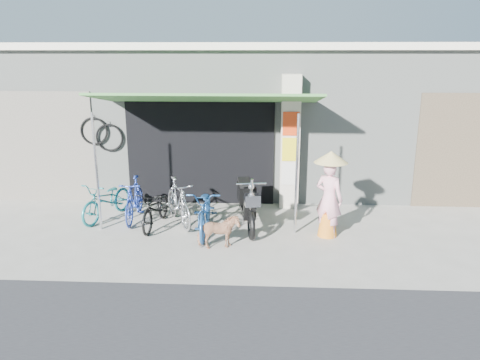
# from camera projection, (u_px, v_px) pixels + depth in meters

# --- Properties ---
(ground) EXTENTS (80.00, 80.00, 0.00)m
(ground) POSITION_uv_depth(u_px,v_px,m) (248.00, 247.00, 8.58)
(ground) COLOR #A09B90
(ground) RESTS_ON ground
(bicycle_shop) EXTENTS (12.30, 5.30, 3.66)m
(bicycle_shop) POSITION_uv_depth(u_px,v_px,m) (255.00, 113.00, 13.00)
(bicycle_shop) COLOR gray
(bicycle_shop) RESTS_ON ground
(shop_pillar) EXTENTS (0.42, 0.44, 3.00)m
(shop_pillar) POSITION_uv_depth(u_px,v_px,m) (290.00, 142.00, 10.50)
(shop_pillar) COLOR #C0B5A4
(shop_pillar) RESTS_ON ground
(awning) EXTENTS (4.60, 1.88, 2.72)m
(awning) POSITION_uv_depth(u_px,v_px,m) (207.00, 100.00, 9.53)
(awning) COLOR #376F32
(awning) RESTS_ON ground
(neighbour_right) EXTENTS (2.60, 0.06, 2.60)m
(neighbour_right) POSITION_uv_depth(u_px,v_px,m) (475.00, 152.00, 10.48)
(neighbour_right) COLOR brown
(neighbour_right) RESTS_ON ground
(neighbour_left) EXTENTS (2.60, 0.06, 2.60)m
(neighbour_left) POSITION_uv_depth(u_px,v_px,m) (40.00, 147.00, 10.98)
(neighbour_left) COLOR #6B665B
(neighbour_left) RESTS_ON ground
(bike_teal) EXTENTS (1.05, 1.69, 0.84)m
(bike_teal) POSITION_uv_depth(u_px,v_px,m) (107.00, 200.00, 9.95)
(bike_teal) COLOR #197073
(bike_teal) RESTS_ON ground
(bike_blue) EXTENTS (0.49, 1.54, 0.91)m
(bike_blue) POSITION_uv_depth(u_px,v_px,m) (134.00, 199.00, 9.85)
(bike_blue) COLOR #22399F
(bike_blue) RESTS_ON ground
(bike_black) EXTENTS (0.67, 1.55, 0.79)m
(bike_black) POSITION_uv_depth(u_px,v_px,m) (156.00, 208.00, 9.49)
(bike_black) COLOR black
(bike_black) RESTS_ON ground
(bike_silver) EXTENTS (1.10, 1.61, 0.95)m
(bike_silver) POSITION_uv_depth(u_px,v_px,m) (178.00, 202.00, 9.64)
(bike_silver) COLOR #B5B5BA
(bike_silver) RESTS_ON ground
(bike_navy) EXTENTS (0.69, 1.80, 0.94)m
(bike_navy) POSITION_uv_depth(u_px,v_px,m) (206.00, 210.00, 9.16)
(bike_navy) COLOR navy
(bike_navy) RESTS_ON ground
(street_dog) EXTENTS (0.81, 0.52, 0.64)m
(street_dog) POSITION_uv_depth(u_px,v_px,m) (218.00, 232.00, 8.43)
(street_dog) COLOR tan
(street_dog) RESTS_ON ground
(moped) EXTENTS (0.62, 1.97, 1.12)m
(moped) POSITION_uv_depth(u_px,v_px,m) (247.00, 202.00, 9.51)
(moped) COLOR black
(moped) RESTS_ON ground
(nun) EXTENTS (0.65, 0.64, 1.68)m
(nun) POSITION_uv_depth(u_px,v_px,m) (329.00, 195.00, 8.89)
(nun) COLOR pink
(nun) RESTS_ON ground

